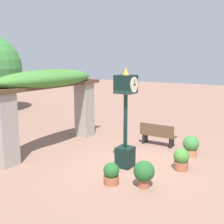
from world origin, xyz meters
The scene contains 8 objects.
ground_plane centered at (0.00, 0.00, 0.00)m, with size 60.00×60.00×0.00m, color #8E6656.
pedestal_clock centered at (-0.14, 0.06, 1.60)m, with size 0.56×0.61×3.18m.
pergola centered at (0.00, 3.41, 2.22)m, with size 5.42×1.24×3.04m.
potted_plant_near_left centered at (1.99, -1.43, 0.39)m, with size 0.57×0.57×0.74m.
potted_plant_near_right centered at (-1.43, -0.24, 0.30)m, with size 0.45×0.45×0.61m.
potted_plant_far_left centered at (-1.14, -1.10, 0.42)m, with size 0.57×0.57×0.74m.
potted_plant_far_right centered at (0.59, -1.55, 0.34)m, with size 0.49×0.49×0.69m.
park_bench centered at (2.50, 0.07, 0.43)m, with size 0.42×1.43×0.89m.
Camera 1 is at (-7.62, -4.16, 3.46)m, focal length 45.00 mm.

